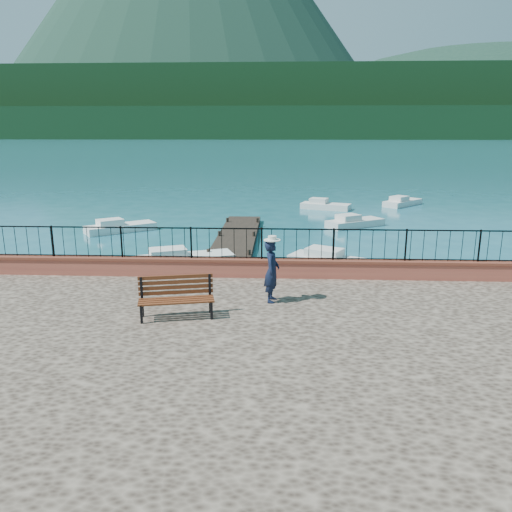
# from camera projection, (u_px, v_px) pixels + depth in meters

# --- Properties ---
(ground) EXTENTS (2000.00, 2000.00, 0.00)m
(ground) POSITION_uv_depth(u_px,v_px,m) (268.00, 366.00, 12.36)
(ground) COLOR #19596B
(ground) RESTS_ON ground
(parapet) EXTENTS (28.00, 0.46, 0.58)m
(parapet) POSITION_uv_depth(u_px,v_px,m) (271.00, 268.00, 15.57)
(parapet) COLOR #B0563F
(parapet) RESTS_ON promenade
(railing) EXTENTS (27.00, 0.05, 0.95)m
(railing) POSITION_uv_depth(u_px,v_px,m) (271.00, 244.00, 15.38)
(railing) COLOR black
(railing) RESTS_ON parapet
(dock) EXTENTS (2.00, 16.00, 0.30)m
(dock) POSITION_uv_depth(u_px,v_px,m) (233.00, 248.00, 24.03)
(dock) COLOR #2D231C
(dock) RESTS_ON ground
(far_forest) EXTENTS (900.00, 60.00, 18.00)m
(far_forest) POSITION_uv_depth(u_px,v_px,m) (281.00, 123.00, 300.48)
(far_forest) COLOR black
(far_forest) RESTS_ON ground
(foothills) EXTENTS (900.00, 120.00, 44.00)m
(foothills) POSITION_uv_depth(u_px,v_px,m) (281.00, 105.00, 355.33)
(foothills) COLOR black
(foothills) RESTS_ON ground
(companion_hill) EXTENTS (448.00, 384.00, 180.00)m
(companion_hill) POSITION_uv_depth(u_px,v_px,m) (483.00, 134.00, 543.88)
(companion_hill) COLOR #142D23
(companion_hill) RESTS_ON ground
(park_bench) EXTENTS (1.91, 0.96, 1.01)m
(park_bench) POSITION_uv_depth(u_px,v_px,m) (177.00, 306.00, 12.19)
(park_bench) COLOR black
(park_bench) RESTS_ON promenade
(person) EXTENTS (0.47, 0.66, 1.68)m
(person) POSITION_uv_depth(u_px,v_px,m) (272.00, 271.00, 13.22)
(person) COLOR black
(person) RESTS_ON promenade
(hat) EXTENTS (0.44, 0.44, 0.12)m
(hat) POSITION_uv_depth(u_px,v_px,m) (272.00, 238.00, 13.00)
(hat) COLOR silver
(hat) RESTS_ON person
(boat_0) EXTENTS (4.48, 2.77, 0.80)m
(boat_0) POSITION_uv_depth(u_px,v_px,m) (183.00, 256.00, 21.46)
(boat_0) COLOR white
(boat_0) RESTS_ON ground
(boat_1) EXTENTS (4.28, 3.13, 0.80)m
(boat_1) POSITION_uv_depth(u_px,v_px,m) (338.00, 259.00, 20.96)
(boat_1) COLOR silver
(boat_1) RESTS_ON ground
(boat_2) EXTENTS (3.72, 2.97, 0.80)m
(boat_2) POSITION_uv_depth(u_px,v_px,m) (355.00, 220.00, 29.89)
(boat_2) COLOR silver
(boat_2) RESTS_ON ground
(boat_3) EXTENTS (3.91, 3.35, 0.80)m
(boat_3) POSITION_uv_depth(u_px,v_px,m) (120.00, 225.00, 28.44)
(boat_3) COLOR white
(boat_3) RESTS_ON ground
(boat_4) EXTENTS (3.76, 2.43, 0.80)m
(boat_4) POSITION_uv_depth(u_px,v_px,m) (326.00, 204.00, 36.43)
(boat_4) COLOR silver
(boat_4) RESTS_ON ground
(boat_5) EXTENTS (3.48, 3.56, 0.80)m
(boat_5) POSITION_uv_depth(u_px,v_px,m) (403.00, 200.00, 38.16)
(boat_5) COLOR silver
(boat_5) RESTS_ON ground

